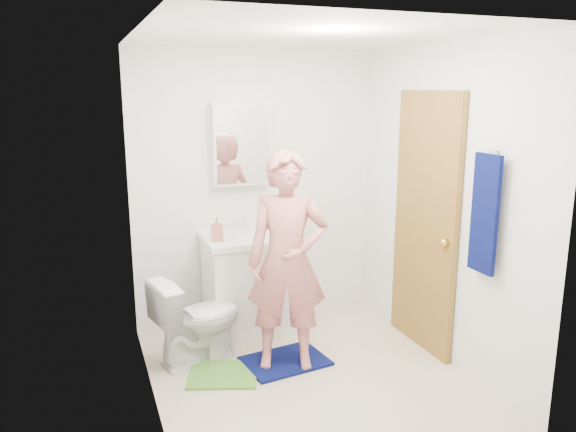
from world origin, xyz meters
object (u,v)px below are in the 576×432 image
object	(u,v)px
towel	(485,214)
toilet	(197,319)
medicine_cabinet	(241,144)
vanity_cabinet	(251,285)
toothbrush_cup	(280,225)
man	(287,261)
soap_dispenser	(217,229)

from	to	relation	value
towel	toilet	bearing A→B (deg)	148.43
medicine_cabinet	towel	xyz separation A→B (m)	(1.18, -1.71, -0.35)
vanity_cabinet	toilet	size ratio (longest dim) A/B	1.17
towel	medicine_cabinet	bearing A→B (deg)	124.61
vanity_cabinet	toothbrush_cup	xyz separation A→B (m)	(0.30, 0.07, 0.50)
toothbrush_cup	towel	bearing A→B (deg)	-60.38
vanity_cabinet	toothbrush_cup	bearing A→B (deg)	13.12
towel	man	bearing A→B (deg)	146.93
toothbrush_cup	man	world-z (taller)	man
towel	toilet	xyz separation A→B (m)	(-1.73, 1.07, -0.91)
medicine_cabinet	soap_dispenser	size ratio (longest dim) A/B	3.60
toilet	toothbrush_cup	bearing A→B (deg)	-74.60
medicine_cabinet	towel	size ratio (longest dim) A/B	0.87
man	medicine_cabinet	bearing A→B (deg)	112.71
man	toothbrush_cup	bearing A→B (deg)	93.17
toilet	soap_dispenser	xyz separation A→B (m)	(0.25, 0.35, 0.60)
towel	man	size ratio (longest dim) A/B	0.49
vanity_cabinet	man	xyz separation A→B (m)	(0.06, -0.75, 0.43)
vanity_cabinet	toothbrush_cup	distance (m)	0.58
towel	soap_dispenser	bearing A→B (deg)	136.34
toilet	man	bearing A→B (deg)	-133.19
toothbrush_cup	toilet	bearing A→B (deg)	-150.11
towel	vanity_cabinet	bearing A→B (deg)	128.47
vanity_cabinet	soap_dispenser	xyz separation A→B (m)	(-0.30, -0.07, 0.55)
medicine_cabinet	vanity_cabinet	bearing A→B (deg)	-90.00
medicine_cabinet	soap_dispenser	world-z (taller)	medicine_cabinet
vanity_cabinet	soap_dispenser	distance (m)	0.63
towel	toilet	size ratio (longest dim) A/B	1.17
medicine_cabinet	man	distance (m)	1.25
toilet	toothbrush_cup	xyz separation A→B (m)	(0.85, 0.49, 0.55)
towel	toothbrush_cup	world-z (taller)	towel
vanity_cabinet	man	distance (m)	0.87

